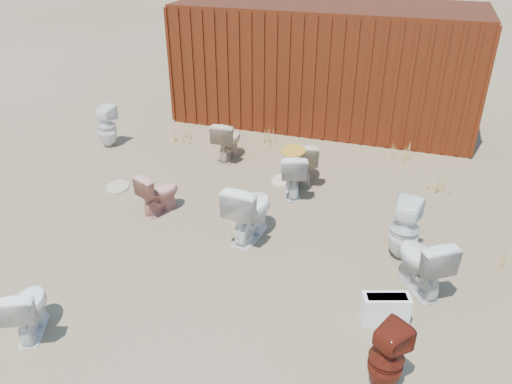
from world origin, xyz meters
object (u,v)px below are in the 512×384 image
(toilet_back_beige_left, at_px, (228,140))
(toilet_back_yellowlid, at_px, (293,173))
(toilet_front_a, at_px, (27,308))
(shipping_container, at_px, (326,64))
(toilet_front_maroon, at_px, (386,358))
(toilet_back_a, at_px, (106,126))
(loose_tank, at_px, (385,309))
(toilet_back_beige_right, at_px, (306,160))
(toilet_front_pink, at_px, (159,192))
(toilet_front_e, at_px, (422,262))
(toilet_front_c, at_px, (249,210))
(toilet_back_e, at_px, (404,229))

(toilet_back_beige_left, distance_m, toilet_back_yellowlid, 1.72)
(toilet_back_yellowlid, bearing_deg, toilet_front_a, 46.20)
(shipping_container, bearing_deg, toilet_front_maroon, -73.70)
(toilet_back_a, distance_m, loose_tank, 6.40)
(toilet_back_a, relative_size, toilet_back_beige_right, 1.10)
(shipping_container, bearing_deg, toilet_back_yellowlid, -86.10)
(toilet_front_pink, xyz_separation_m, toilet_front_maroon, (3.50, -2.20, 0.04))
(toilet_back_yellowlid, bearing_deg, toilet_back_beige_right, -118.15)
(toilet_back_yellowlid, height_order, loose_tank, toilet_back_yellowlid)
(toilet_back_yellowlid, distance_m, loose_tank, 3.01)
(toilet_front_maroon, relative_size, toilet_front_e, 0.94)
(toilet_front_c, height_order, toilet_back_a, toilet_front_c)
(toilet_back_beige_left, relative_size, toilet_back_beige_right, 1.01)
(toilet_back_beige_right, relative_size, toilet_back_yellowlid, 1.00)
(toilet_front_e, bearing_deg, toilet_front_maroon, 46.64)
(toilet_front_a, relative_size, toilet_back_yellowlid, 0.88)
(toilet_back_e, bearing_deg, loose_tank, 94.40)
(shipping_container, relative_size, toilet_back_yellowlid, 8.22)
(toilet_front_a, xyz_separation_m, toilet_front_e, (3.83, 2.04, 0.06))
(toilet_back_beige_left, bearing_deg, toilet_front_pink, 82.09)
(shipping_container, relative_size, toilet_front_a, 9.30)
(toilet_front_maroon, bearing_deg, toilet_front_e, -63.60)
(toilet_front_a, distance_m, loose_tank, 3.76)
(toilet_front_pink, height_order, loose_tank, toilet_front_pink)
(toilet_back_e, bearing_deg, shipping_container, -58.93)
(shipping_container, height_order, toilet_front_e, shipping_container)
(toilet_front_pink, xyz_separation_m, loose_tank, (3.42, -1.33, -0.15))
(toilet_front_a, relative_size, toilet_back_e, 0.77)
(toilet_front_maroon, relative_size, toilet_back_beige_left, 0.99)
(shipping_container, relative_size, loose_tank, 12.00)
(toilet_back_beige_right, relative_size, loose_tank, 1.46)
(toilet_front_e, relative_size, toilet_back_e, 0.92)
(toilet_back_e, bearing_deg, toilet_back_yellowlid, -26.07)
(toilet_back_beige_right, height_order, loose_tank, toilet_back_beige_right)
(toilet_front_e, bearing_deg, toilet_back_yellowlid, -76.23)
(toilet_front_pink, bearing_deg, loose_tank, -176.16)
(shipping_container, height_order, toilet_front_pink, shipping_container)
(toilet_front_c, height_order, toilet_back_e, toilet_front_c)
(shipping_container, xyz_separation_m, toilet_back_beige_left, (-1.21, -2.59, -0.83))
(toilet_back_beige_left, height_order, toilet_back_beige_right, toilet_back_beige_left)
(toilet_front_a, relative_size, toilet_back_beige_right, 0.89)
(toilet_front_pink, relative_size, toilet_back_beige_right, 0.88)
(toilet_front_a, relative_size, toilet_front_maroon, 0.89)
(toilet_front_a, relative_size, toilet_front_pink, 1.01)
(toilet_front_a, xyz_separation_m, loose_tank, (3.52, 1.33, -0.15))
(shipping_container, bearing_deg, toilet_back_a, -142.21)
(toilet_front_pink, bearing_deg, toilet_front_e, -164.43)
(toilet_front_a, bearing_deg, toilet_front_e, -177.01)
(toilet_front_e, distance_m, toilet_back_beige_left, 4.39)
(toilet_back_e, bearing_deg, toilet_front_c, 12.90)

